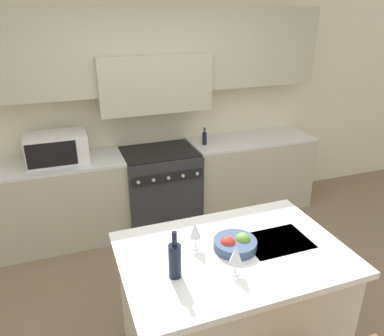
% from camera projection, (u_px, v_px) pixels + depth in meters
% --- Properties ---
extents(ground_plane, '(10.00, 10.00, 0.00)m').
position_uv_depth(ground_plane, '(221.00, 330.00, 3.00)').
color(ground_plane, '#7A664C').
extents(back_cabinetry, '(10.00, 0.46, 2.70)m').
position_uv_depth(back_cabinetry, '(150.00, 84.00, 4.12)').
color(back_cabinetry, beige).
rests_on(back_cabinetry, ground_plane).
extents(back_counter, '(3.84, 0.62, 0.93)m').
position_uv_depth(back_counter, '(160.00, 187.00, 4.36)').
color(back_counter, '#B2AD93').
rests_on(back_counter, ground_plane).
extents(range_stove, '(0.83, 0.70, 0.91)m').
position_uv_depth(range_stove, '(160.00, 188.00, 4.34)').
color(range_stove, '#2D2D33').
rests_on(range_stove, ground_plane).
extents(microwave, '(0.60, 0.38, 0.30)m').
position_uv_depth(microwave, '(57.00, 148.00, 3.78)').
color(microwave, silver).
rests_on(microwave, back_counter).
extents(kitchen_island, '(1.47, 1.00, 0.91)m').
position_uv_depth(kitchen_island, '(231.00, 305.00, 2.62)').
color(kitchen_island, beige).
rests_on(kitchen_island, ground_plane).
extents(wine_bottle, '(0.08, 0.08, 0.31)m').
position_uv_depth(wine_bottle, '(175.00, 260.00, 2.17)').
color(wine_bottle, black).
rests_on(wine_bottle, kitchen_island).
extents(wine_glass_near, '(0.08, 0.08, 0.19)m').
position_uv_depth(wine_glass_near, '(236.00, 255.00, 2.19)').
color(wine_glass_near, white).
rests_on(wine_glass_near, kitchen_island).
extents(wine_glass_far, '(0.08, 0.08, 0.19)m').
position_uv_depth(wine_glass_far, '(195.00, 231.00, 2.43)').
color(wine_glass_far, white).
rests_on(wine_glass_far, kitchen_island).
extents(fruit_bowl, '(0.29, 0.29, 0.11)m').
position_uv_depth(fruit_bowl, '(235.00, 244.00, 2.46)').
color(fruit_bowl, '#384C6B').
rests_on(fruit_bowl, kitchen_island).
extents(oil_bottle_on_counter, '(0.05, 0.05, 0.20)m').
position_uv_depth(oil_bottle_on_counter, '(205.00, 138.00, 4.30)').
color(oil_bottle_on_counter, black).
rests_on(oil_bottle_on_counter, back_counter).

